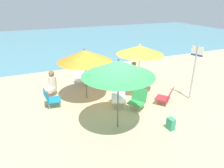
# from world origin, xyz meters

# --- Properties ---
(ground_plane) EXTENTS (40.00, 40.00, 0.00)m
(ground_plane) POSITION_xyz_m (0.00, 0.00, 0.00)
(ground_plane) COLOR #CCB789
(sea_water) EXTENTS (40.00, 16.00, 0.01)m
(sea_water) POSITION_xyz_m (0.00, 13.24, 0.00)
(sea_water) COLOR #5693A3
(sea_water) RESTS_ON ground_plane
(umbrella_green) EXTENTS (1.98, 1.98, 2.11)m
(umbrella_green) POSITION_xyz_m (-0.27, -0.69, 1.84)
(umbrella_green) COLOR #4C4C51
(umbrella_green) RESTS_ON ground_plane
(umbrella_yellow) EXTENTS (1.76, 1.76, 1.98)m
(umbrella_yellow) POSITION_xyz_m (1.47, 1.16, 1.76)
(umbrella_yellow) COLOR silver
(umbrella_yellow) RESTS_ON ground_plane
(umbrella_orange) EXTENTS (1.95, 1.95, 1.92)m
(umbrella_orange) POSITION_xyz_m (-0.57, 1.50, 1.66)
(umbrella_orange) COLOR #4C4C51
(umbrella_orange) RESTS_ON ground_plane
(beach_chair_a) EXTENTS (0.58, 0.61, 0.67)m
(beach_chair_a) POSITION_xyz_m (-0.40, 2.88, 0.34)
(beach_chair_a) COLOR white
(beach_chair_a) RESTS_ON ground_plane
(beach_chair_b) EXTENTS (0.71, 0.73, 0.66)m
(beach_chair_b) POSITION_xyz_m (1.88, -0.11, 0.33)
(beach_chair_b) COLOR red
(beach_chair_b) RESTS_ON ground_plane
(beach_chair_c) EXTENTS (0.59, 0.55, 0.64)m
(beach_chair_c) POSITION_xyz_m (-1.92, 1.35, 0.34)
(beach_chair_c) COLOR teal
(beach_chair_c) RESTS_ON ground_plane
(beach_chair_d) EXTENTS (0.77, 0.76, 0.63)m
(beach_chair_d) POSITION_xyz_m (0.58, 2.19, 0.33)
(beach_chair_d) COLOR red
(beach_chair_d) RESTS_ON ground_plane
(beach_chair_e) EXTENTS (0.63, 0.65, 0.64)m
(beach_chair_e) POSITION_xyz_m (0.31, 0.50, 0.33)
(beach_chair_e) COLOR white
(beach_chair_e) RESTS_ON ground_plane
(beach_chair_f) EXTENTS (0.74, 0.74, 0.68)m
(beach_chair_f) POSITION_xyz_m (0.85, 0.07, 0.35)
(beach_chair_f) COLOR #33934C
(beach_chair_f) RESTS_ON ground_plane
(person_a) EXTENTS (0.52, 0.51, 0.99)m
(person_a) POSITION_xyz_m (-1.73, 2.27, 0.51)
(person_a) COLOR silver
(person_a) RESTS_ON ground_plane
(person_b) EXTENTS (0.53, 0.39, 0.96)m
(person_b) POSITION_xyz_m (1.80, 2.22, 0.48)
(person_b) COLOR silver
(person_b) RESTS_ON ground_plane
(warning_sign) EXTENTS (0.16, 0.41, 2.05)m
(warning_sign) POSITION_xyz_m (3.03, -0.08, 1.31)
(warning_sign) COLOR #ADADB2
(warning_sign) RESTS_ON ground_plane
(beach_bag) EXTENTS (0.18, 0.24, 0.36)m
(beach_bag) POSITION_xyz_m (1.11, -1.40, 0.18)
(beach_bag) COLOR #389970
(beach_bag) RESTS_ON ground_plane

